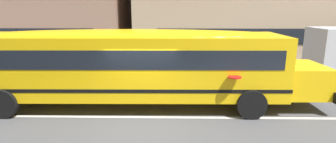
# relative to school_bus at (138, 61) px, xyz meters

# --- Properties ---
(ground_plane) EXTENTS (400.00, 400.00, 0.00)m
(ground_plane) POSITION_rel_school_bus_xyz_m (0.28, -1.25, -1.81)
(ground_plane) COLOR #4C4C4F
(sidewalk_far) EXTENTS (120.00, 3.00, 0.01)m
(sidewalk_far) POSITION_rel_school_bus_xyz_m (0.28, 6.70, -1.80)
(sidewalk_far) COLOR gray
(sidewalk_far) RESTS_ON ground_plane
(lane_centreline) EXTENTS (110.00, 0.16, 0.01)m
(lane_centreline) POSITION_rel_school_bus_xyz_m (0.28, -1.25, -1.80)
(lane_centreline) COLOR silver
(lane_centreline) RESTS_ON ground_plane
(school_bus) EXTENTS (13.63, 3.23, 3.04)m
(school_bus) POSITION_rel_school_bus_xyz_m (0.00, 0.00, 0.00)
(school_bus) COLOR yellow
(school_bus) RESTS_ON ground_plane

